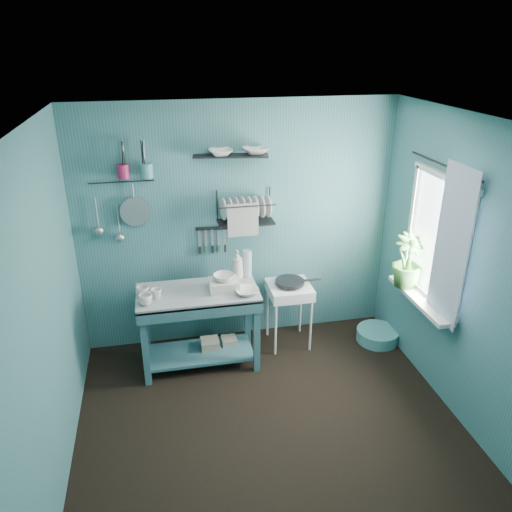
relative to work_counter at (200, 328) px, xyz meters
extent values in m
plane|color=black|center=(0.48, -1.02, -0.41)|extent=(3.20, 3.20, 0.00)
plane|color=silver|center=(0.48, -1.02, 2.09)|extent=(3.20, 3.20, 0.00)
plane|color=#336469|center=(0.48, 0.48, 0.84)|extent=(3.20, 0.00, 3.20)
plane|color=#336469|center=(0.48, -2.52, 0.84)|extent=(3.20, 0.00, 3.20)
plane|color=#336469|center=(-1.12, -1.02, 0.84)|extent=(0.00, 3.00, 3.00)
plane|color=#336469|center=(2.08, -1.02, 0.84)|extent=(0.00, 3.00, 3.00)
cube|color=#33626C|center=(0.00, 0.00, 0.00)|extent=(1.23, 0.79, 0.81)
imported|color=silver|center=(-0.48, -0.16, 0.45)|extent=(0.12, 0.12, 0.10)
imported|color=silver|center=(-0.38, -0.06, 0.45)|extent=(0.14, 0.14, 0.09)
imported|color=silver|center=(-0.50, 0.00, 0.45)|extent=(0.17, 0.17, 0.10)
cube|color=beige|center=(0.25, -0.02, 0.46)|extent=(0.28, 0.22, 0.10)
imported|color=silver|center=(0.25, -0.02, 0.54)|extent=(0.20, 0.19, 0.06)
imported|color=beige|center=(0.42, 0.20, 0.55)|extent=(0.12, 0.12, 0.30)
cylinder|color=#ADB8C1|center=(0.52, 0.22, 0.55)|extent=(0.09, 0.09, 0.28)
imported|color=silver|center=(0.45, -0.15, 0.43)|extent=(0.22, 0.22, 0.05)
cube|color=silver|center=(0.95, 0.18, -0.06)|extent=(0.46, 0.46, 0.69)
cylinder|color=black|center=(0.95, 0.18, 0.32)|extent=(0.30, 0.30, 0.03)
cube|color=black|center=(0.21, 0.45, 0.86)|extent=(0.32, 0.05, 0.03)
cube|color=black|center=(0.53, 0.35, 1.08)|extent=(0.56, 0.27, 0.32)
cube|color=black|center=(0.40, 0.38, 1.59)|extent=(0.72, 0.30, 0.01)
imported|color=silver|center=(0.31, 0.38, 1.66)|extent=(0.23, 0.23, 0.06)
imported|color=silver|center=(0.64, 0.38, 1.65)|extent=(0.27, 0.27, 0.06)
cylinder|color=maroon|center=(-0.59, 0.40, 1.49)|extent=(0.11, 0.11, 0.13)
cylinder|color=teal|center=(-0.38, 0.40, 1.48)|extent=(0.11, 0.11, 0.13)
cylinder|color=#A2A4AA|center=(-0.52, 0.43, 1.09)|extent=(0.28, 0.03, 0.28)
cylinder|color=#A2A4AA|center=(-0.87, 0.44, 1.10)|extent=(0.01, 0.01, 0.30)
cylinder|color=#A2A4AA|center=(-0.68, 0.44, 1.01)|extent=(0.01, 0.01, 0.30)
cylinder|color=black|center=(-0.61, 0.45, 1.38)|extent=(0.60, 0.01, 0.01)
plane|color=white|center=(2.06, -0.57, 0.99)|extent=(0.00, 1.10, 1.10)
cube|color=silver|center=(1.98, -0.57, 0.40)|extent=(0.16, 0.95, 0.04)
plane|color=silver|center=(2.00, -0.87, 1.04)|extent=(0.00, 1.35, 1.35)
cylinder|color=black|center=(2.02, -0.57, 1.64)|extent=(0.02, 1.05, 0.02)
imported|color=#356D2B|center=(1.95, -0.32, 0.68)|extent=(0.31, 0.31, 0.52)
cube|color=gray|center=(0.10, 0.05, -0.30)|extent=(0.18, 0.18, 0.22)
cube|color=gray|center=(0.30, 0.08, -0.31)|extent=(0.15, 0.15, 0.20)
cylinder|color=teal|center=(1.91, 0.01, -0.34)|extent=(0.45, 0.45, 0.13)
camera|label=1|loc=(-0.30, -4.20, 2.61)|focal=35.00mm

